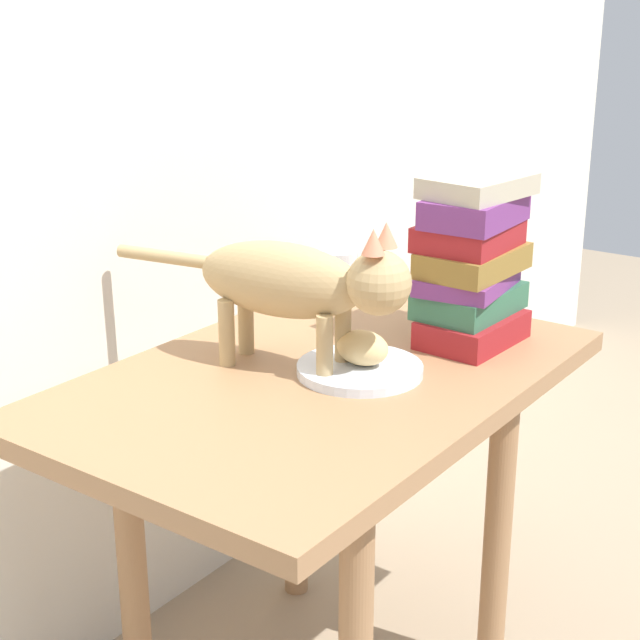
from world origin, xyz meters
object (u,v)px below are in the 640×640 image
(cat, at_px, (299,283))
(candle_jar, at_px, (338,276))
(bread_roll, at_px, (362,348))
(book_stack, at_px, (472,261))
(plate, at_px, (360,369))
(side_table, at_px, (320,423))

(cat, xyz_separation_m, candle_jar, (0.33, 0.16, -0.09))
(bread_roll, relative_size, cat, 0.17)
(cat, relative_size, candle_jar, 5.59)
(cat, height_order, book_stack, book_stack)
(cat, distance_m, book_stack, 0.29)
(cat, bearing_deg, plate, -65.40)
(bread_roll, xyz_separation_m, candle_jar, (0.29, 0.24, -0.00))
(side_table, distance_m, cat, 0.22)
(side_table, distance_m, book_stack, 0.34)
(bread_roll, distance_m, candle_jar, 0.37)
(book_stack, bearing_deg, side_table, 156.25)
(cat, bearing_deg, side_table, -74.41)
(side_table, xyz_separation_m, candle_jar, (0.32, 0.19, 0.12))
(side_table, relative_size, plate, 4.48)
(bread_roll, bearing_deg, side_table, 122.94)
(plate, distance_m, cat, 0.15)
(side_table, relative_size, candle_jar, 9.65)
(side_table, relative_size, book_stack, 3.14)
(side_table, distance_m, candle_jar, 0.39)
(side_table, bearing_deg, candle_jar, 30.86)
(plate, relative_size, book_stack, 0.70)
(side_table, bearing_deg, cat, 105.59)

